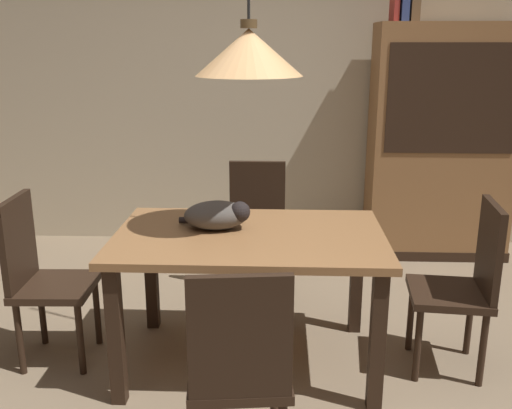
# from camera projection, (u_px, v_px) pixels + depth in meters

# --- Properties ---
(back_wall) EXTENTS (6.40, 0.10, 2.90)m
(back_wall) POSITION_uv_depth(u_px,v_px,m) (268.00, 73.00, 4.81)
(back_wall) COLOR beige
(back_wall) RESTS_ON ground
(dining_table) EXTENTS (1.40, 0.90, 0.75)m
(dining_table) POSITION_uv_depth(u_px,v_px,m) (249.00, 252.00, 3.01)
(dining_table) COLOR olive
(dining_table) RESTS_ON ground
(chair_far_back) EXTENTS (0.40, 0.40, 0.93)m
(chair_far_back) POSITION_uv_depth(u_px,v_px,m) (257.00, 225.00, 3.89)
(chair_far_back) COLOR black
(chair_far_back) RESTS_ON ground
(chair_near_front) EXTENTS (0.44, 0.44, 0.93)m
(chair_near_front) POSITION_uv_depth(u_px,v_px,m) (239.00, 366.00, 2.20)
(chair_near_front) COLOR black
(chair_near_front) RESTS_ON ground
(chair_left_side) EXTENTS (0.41, 0.41, 0.93)m
(chair_left_side) POSITION_uv_depth(u_px,v_px,m) (40.00, 273.00, 3.09)
(chair_left_side) COLOR black
(chair_left_side) RESTS_ON ground
(chair_right_side) EXTENTS (0.44, 0.44, 0.93)m
(chair_right_side) POSITION_uv_depth(u_px,v_px,m) (465.00, 280.00, 2.99)
(chair_right_side) COLOR black
(chair_right_side) RESTS_ON ground
(cat_sleeping) EXTENTS (0.39, 0.27, 0.16)m
(cat_sleeping) POSITION_uv_depth(u_px,v_px,m) (218.00, 215.00, 3.04)
(cat_sleeping) COLOR #4C4742
(cat_sleeping) RESTS_ON dining_table
(pendant_lamp) EXTENTS (0.52, 0.52, 1.30)m
(pendant_lamp) POSITION_uv_depth(u_px,v_px,m) (249.00, 52.00, 2.73)
(pendant_lamp) COLOR #E0A86B
(hutch_bookcase) EXTENTS (1.12, 0.45, 1.85)m
(hutch_bookcase) POSITION_uv_depth(u_px,v_px,m) (440.00, 148.00, 4.59)
(hutch_bookcase) COLOR olive
(hutch_bookcase) RESTS_ON ground
(book_red_tall) EXTENTS (0.04, 0.22, 0.28)m
(book_red_tall) POSITION_uv_depth(u_px,v_px,m) (395.00, 2.00, 4.31)
(book_red_tall) COLOR #B73833
(book_red_tall) RESTS_ON hutch_bookcase
(book_blue_wide) EXTENTS (0.06, 0.24, 0.24)m
(book_blue_wide) POSITION_uv_depth(u_px,v_px,m) (403.00, 5.00, 4.31)
(book_blue_wide) COLOR #384C93
(book_blue_wide) RESTS_ON hutch_bookcase
(book_brown_thick) EXTENTS (0.06, 0.24, 0.22)m
(book_brown_thick) POSITION_uv_depth(u_px,v_px,m) (413.00, 7.00, 4.31)
(book_brown_thick) COLOR brown
(book_brown_thick) RESTS_ON hutch_bookcase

